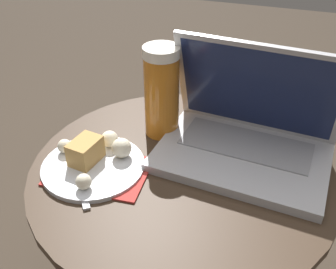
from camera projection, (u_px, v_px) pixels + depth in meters
name	position (u px, v px, depth m)	size (l,w,h in m)	color
table	(180.00, 240.00, 0.87)	(0.58, 0.58, 0.55)	black
napkin	(99.00, 171.00, 0.74)	(0.19, 0.14, 0.00)	#B7332D
laptop	(247.00, 134.00, 0.76)	(0.34, 0.25, 0.22)	#B2B2B7
beer_glass	(162.00, 92.00, 0.79)	(0.07, 0.07, 0.19)	#C6701E
snack_plate	(94.00, 159.00, 0.74)	(0.19, 0.19, 0.05)	silver
fork	(78.00, 172.00, 0.73)	(0.12, 0.15, 0.00)	#B2B2B7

